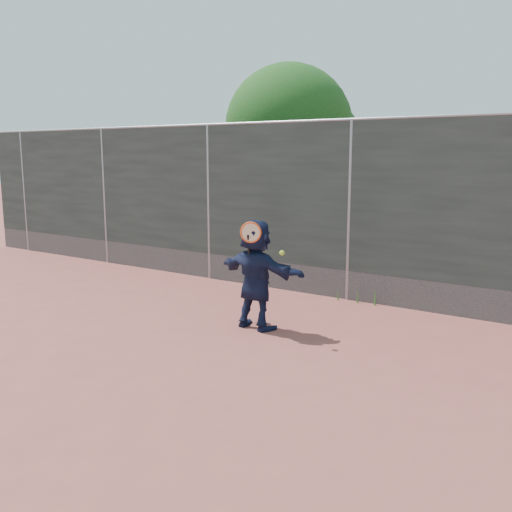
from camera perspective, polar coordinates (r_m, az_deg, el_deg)
The scene contains 6 objects.
ground at distance 7.02m, azimuth -3.45°, elevation -10.27°, with size 80.00×80.00×0.00m, color #9E4C42.
player at distance 8.02m, azimuth -0.00°, elevation -1.83°, with size 1.45×0.46×1.56m, color #161E3D.
fence at distance 9.62m, azimuth 9.33°, elevation 4.87°, with size 20.00×0.06×3.03m.
swing_action at distance 7.69m, azimuth -0.23°, elevation 2.05°, with size 0.70×0.16×0.51m.
tree_left at distance 13.62m, azimuth 3.96°, elevation 12.22°, with size 3.15×3.00×4.53m.
weed_clump at distance 9.64m, azimuth 10.38°, elevation -3.89°, with size 0.68×0.07×0.30m.
Camera 1 is at (4.04, -5.19, 2.45)m, focal length 40.00 mm.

